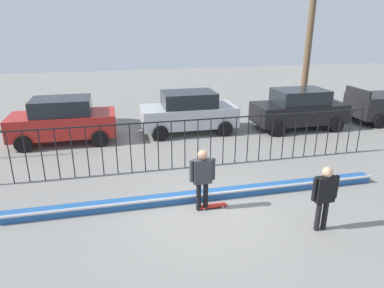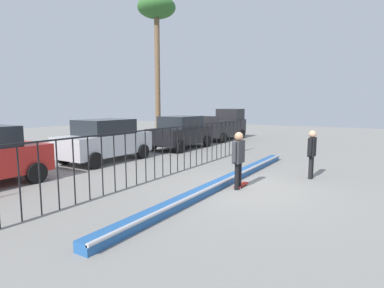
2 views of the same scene
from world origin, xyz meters
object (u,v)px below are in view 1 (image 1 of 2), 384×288
(skateboarder, at_px, (202,175))
(skateboard, at_px, (212,206))
(camera_operator, at_px, (325,193))
(parked_car_black, at_px, (299,109))
(parked_car_red, at_px, (63,120))
(parked_car_silver, at_px, (189,112))

(skateboarder, bearing_deg, skateboard, 22.04)
(camera_operator, distance_m, parked_car_black, 8.88)
(skateboarder, relative_size, parked_car_red, 0.41)
(skateboarder, bearing_deg, camera_operator, -13.02)
(parked_car_silver, bearing_deg, skateboard, -96.21)
(parked_car_red, xyz_separation_m, parked_car_black, (10.71, -0.45, 0.00))
(skateboarder, xyz_separation_m, parked_car_black, (6.45, 6.40, -0.07))
(skateboarder, height_order, skateboard, skateboarder)
(skateboarder, distance_m, camera_operator, 3.06)
(camera_operator, height_order, parked_car_red, parked_car_red)
(skateboard, distance_m, parked_car_silver, 7.10)
(parked_car_red, relative_size, parked_car_silver, 1.00)
(skateboard, bearing_deg, parked_car_red, 143.28)
(skateboard, xyz_separation_m, parked_car_red, (-4.57, 6.83, 0.91))
(parked_car_red, bearing_deg, skateboard, -57.81)
(parked_car_silver, bearing_deg, skateboarder, -98.61)
(parked_car_red, bearing_deg, parked_car_black, -3.98)
(parked_car_black, bearing_deg, parked_car_silver, 173.52)
(skateboard, bearing_deg, skateboarder, -157.06)
(camera_operator, relative_size, parked_car_red, 0.39)
(parked_car_red, height_order, parked_car_silver, same)
(parked_car_black, bearing_deg, camera_operator, -115.52)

